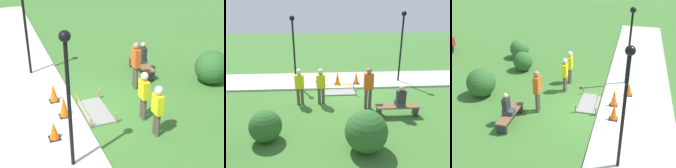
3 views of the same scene
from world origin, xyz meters
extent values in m
plane|color=#3D702D|center=(0.00, 0.00, 0.00)|extent=(60.00, 60.00, 0.00)
cube|color=#BCB7AD|center=(0.00, -1.53, 0.05)|extent=(28.00, 3.06, 0.10)
cube|color=gray|center=(0.53, 0.51, 0.03)|extent=(1.68, 0.85, 0.06)
cube|color=tan|center=(-0.32, 0.08, 0.19)|extent=(0.05, 0.05, 0.39)
cube|color=tan|center=(1.37, 0.08, 0.19)|extent=(0.05, 0.05, 0.39)
cube|color=tan|center=(-0.32, 0.93, 0.19)|extent=(0.05, 0.05, 0.39)
cube|color=tan|center=(1.37, 0.93, 0.19)|extent=(0.05, 0.05, 0.39)
cube|color=yellow|center=(0.53, 0.08, 0.29)|extent=(1.68, 0.00, 0.04)
cube|color=black|center=(-0.57, -0.67, 0.11)|extent=(0.34, 0.34, 0.02)
cone|color=orange|center=(-0.57, -0.67, 0.45)|extent=(0.29, 0.29, 0.65)
cube|color=black|center=(0.53, -0.57, 0.11)|extent=(0.34, 0.34, 0.02)
cone|color=orange|center=(0.53, -0.57, 0.49)|extent=(0.29, 0.29, 0.73)
cube|color=black|center=(1.62, -1.15, 0.11)|extent=(0.34, 0.34, 0.02)
cone|color=orange|center=(1.62, -1.15, 0.40)|extent=(0.29, 0.29, 0.56)
cube|color=#2D2D33|center=(-2.44, 3.28, 0.20)|extent=(0.12, 0.40, 0.40)
cube|color=#2D2D33|center=(-0.91, 3.28, 0.20)|extent=(0.12, 0.40, 0.40)
cube|color=brown|center=(-1.68, 3.28, 0.43)|extent=(1.73, 0.44, 0.06)
cube|color=#383D47|center=(-1.76, 3.28, 0.55)|extent=(0.34, 0.44, 0.18)
cube|color=#2D2D33|center=(-1.76, 3.36, 0.89)|extent=(0.36, 0.20, 0.50)
sphere|color=tan|center=(-1.76, 3.36, 1.24)|extent=(0.21, 0.21, 0.21)
cylinder|color=brown|center=(1.35, 1.85, 0.39)|extent=(0.14, 0.14, 0.78)
cylinder|color=brown|center=(1.53, 1.85, 0.39)|extent=(0.14, 0.14, 0.78)
cube|color=yellow|center=(1.44, 1.85, 1.09)|extent=(0.40, 0.22, 0.62)
sphere|color=#A37A5B|center=(1.44, 1.85, 1.51)|extent=(0.21, 0.21, 0.21)
sphere|color=white|center=(1.44, 1.85, 1.57)|extent=(0.24, 0.24, 0.24)
cylinder|color=brown|center=(2.31, 1.83, 0.39)|extent=(0.14, 0.14, 0.78)
cylinder|color=brown|center=(2.49, 1.83, 0.39)|extent=(0.14, 0.14, 0.78)
cube|color=yellow|center=(2.40, 1.83, 1.09)|extent=(0.40, 0.22, 0.62)
sphere|color=tan|center=(2.40, 1.83, 1.51)|extent=(0.21, 0.21, 0.21)
sphere|color=white|center=(2.40, 1.83, 1.57)|extent=(0.24, 0.24, 0.24)
cylinder|color=brown|center=(-0.70, 2.50, 0.45)|extent=(0.14, 0.14, 0.90)
cylinder|color=brown|center=(-0.52, 2.50, 0.45)|extent=(0.14, 0.14, 0.90)
cube|color=#E55B1E|center=(-0.61, 2.50, 1.26)|extent=(0.40, 0.22, 0.71)
sphere|color=#A37A5B|center=(-0.61, 2.50, 1.74)|extent=(0.24, 0.24, 0.24)
cylinder|color=black|center=(2.91, -0.93, 1.86)|extent=(0.10, 0.10, 3.53)
sphere|color=black|center=(2.91, -0.93, 3.72)|extent=(0.28, 0.28, 0.28)
cylinder|color=black|center=(-3.18, -1.07, 1.98)|extent=(0.10, 0.10, 3.75)
sphere|color=black|center=(-3.18, -1.07, 3.95)|extent=(0.28, 0.28, 0.28)
sphere|color=#2D6028|center=(0.05, 5.48, 0.66)|extent=(1.32, 1.32, 1.32)
sphere|color=#2D6028|center=(3.25, 4.72, 0.54)|extent=(1.07, 1.07, 1.07)
camera|label=1|loc=(9.98, -2.53, 6.31)|focal=55.00mm
camera|label=2|loc=(1.31, 11.21, 4.18)|focal=35.00mm
camera|label=3|loc=(-10.16, -1.14, 6.40)|focal=45.00mm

